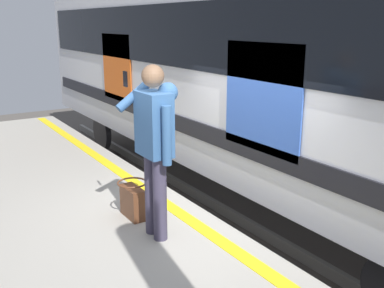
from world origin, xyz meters
name	(u,v)px	position (x,y,z in m)	size (l,w,h in m)	color
ground_plane	(210,282)	(0.00, 0.00, 0.00)	(24.09, 24.09, 0.00)	#4C4742
safety_line	(189,219)	(0.00, 0.30, 0.92)	(12.82, 0.16, 0.01)	yellow
track_rail_near	(288,248)	(0.00, -1.31, 0.08)	(17.01, 0.08, 0.16)	slate
track_rail_far	(356,223)	(0.00, -2.75, 0.08)	(17.01, 0.08, 0.16)	slate
train_carriage	(246,58)	(1.90, -2.02, 2.48)	(11.66, 2.89, 3.88)	silver
passenger	(155,138)	(-0.14, 0.78, 1.96)	(0.57, 0.55, 1.77)	#383347
handbag	(133,200)	(0.40, 0.80, 1.11)	(0.37, 0.34, 0.43)	#59331E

